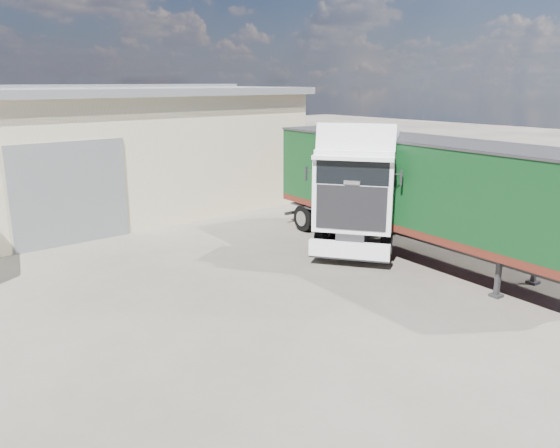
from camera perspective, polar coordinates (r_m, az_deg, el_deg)
ground at (r=13.35m, az=3.07°, el=-9.94°), size 120.00×120.00×0.00m
brick_boundary_wall at (r=25.13m, az=13.07°, el=4.43°), size 0.35×26.00×2.50m
tractor_unit at (r=18.54m, az=8.25°, el=2.92°), size 6.59×5.65×4.34m
box_trailer at (r=17.97m, az=13.98°, el=3.96°), size 3.52×11.76×3.85m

